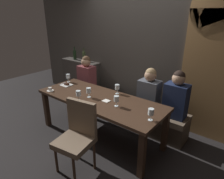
% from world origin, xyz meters
% --- Properties ---
extents(ground, '(9.00, 9.00, 0.00)m').
position_xyz_m(ground, '(0.00, 0.00, 0.00)').
color(ground, black).
extents(back_wall_tiled, '(6.00, 0.12, 3.00)m').
position_xyz_m(back_wall_tiled, '(0.00, 1.22, 1.50)').
color(back_wall_tiled, '#423D38').
rests_on(back_wall_tiled, ground).
extents(arched_door, '(0.90, 0.05, 2.55)m').
position_xyz_m(arched_door, '(1.35, 1.15, 1.36)').
color(arched_door, olive).
rests_on(arched_door, ground).
extents(back_counter, '(1.10, 0.28, 0.95)m').
position_xyz_m(back_counter, '(-1.55, 1.04, 0.47)').
color(back_counter, '#38342F').
rests_on(back_counter, ground).
extents(dining_table, '(2.20, 0.84, 0.74)m').
position_xyz_m(dining_table, '(0.00, 0.00, 0.65)').
color(dining_table, '#342217').
rests_on(dining_table, ground).
extents(banquette_bench, '(2.50, 0.44, 0.45)m').
position_xyz_m(banquette_bench, '(0.00, 0.70, 0.23)').
color(banquette_bench, '#40352A').
rests_on(banquette_bench, ground).
extents(chair_near_side, '(0.51, 0.51, 0.98)m').
position_xyz_m(chair_near_side, '(0.26, -0.72, 0.56)').
color(chair_near_side, '#3D281C').
rests_on(chair_near_side, ground).
extents(diner_redhead, '(0.36, 0.24, 0.75)m').
position_xyz_m(diner_redhead, '(-0.98, 0.68, 0.80)').
color(diner_redhead, brown).
rests_on(diner_redhead, banquette_bench).
extents(diner_bearded, '(0.36, 0.24, 0.74)m').
position_xyz_m(diner_bearded, '(0.55, 0.68, 0.80)').
color(diner_bearded, '#4C515B').
rests_on(diner_bearded, banquette_bench).
extents(diner_far_end, '(0.36, 0.24, 0.78)m').
position_xyz_m(diner_far_end, '(1.01, 0.70, 0.82)').
color(diner_far_end, '#192342').
rests_on(diner_far_end, banquette_bench).
extents(wine_bottle_dark_red, '(0.08, 0.08, 0.33)m').
position_xyz_m(wine_bottle_dark_red, '(-1.74, 1.04, 1.07)').
color(wine_bottle_dark_red, black).
rests_on(wine_bottle_dark_red, back_counter).
extents(wine_bottle_pale_label, '(0.08, 0.08, 0.33)m').
position_xyz_m(wine_bottle_pale_label, '(-1.44, 1.06, 1.07)').
color(wine_bottle_pale_label, '#384728').
rests_on(wine_bottle_pale_label, back_counter).
extents(wine_glass_far_right, '(0.08, 0.08, 0.16)m').
position_xyz_m(wine_glass_far_right, '(-0.15, -0.08, 0.86)').
color(wine_glass_far_right, silver).
rests_on(wine_glass_far_right, dining_table).
extents(wine_glass_end_left, '(0.08, 0.08, 0.16)m').
position_xyz_m(wine_glass_end_left, '(-1.01, 0.20, 0.86)').
color(wine_glass_end_left, silver).
rests_on(wine_glass_end_left, dining_table).
extents(wine_glass_near_right, '(0.08, 0.08, 0.16)m').
position_xyz_m(wine_glass_near_right, '(0.40, -0.06, 0.85)').
color(wine_glass_near_right, silver).
rests_on(wine_glass_near_right, dining_table).
extents(wine_glass_end_right, '(0.08, 0.08, 0.16)m').
position_xyz_m(wine_glass_end_right, '(-0.19, -0.27, 0.85)').
color(wine_glass_end_right, silver).
rests_on(wine_glass_end_right, dining_table).
extents(wine_glass_far_left, '(0.08, 0.08, 0.16)m').
position_xyz_m(wine_glass_far_left, '(0.12, 0.33, 0.85)').
color(wine_glass_far_left, silver).
rests_on(wine_glass_far_left, dining_table).
extents(wine_glass_near_left, '(0.08, 0.08, 0.16)m').
position_xyz_m(wine_glass_near_left, '(0.99, -0.11, 0.85)').
color(wine_glass_near_left, silver).
rests_on(wine_glass_near_left, dining_table).
extents(espresso_cup, '(0.12, 0.12, 0.06)m').
position_xyz_m(espresso_cup, '(-0.89, -0.31, 0.77)').
color(espresso_cup, white).
rests_on(espresso_cup, dining_table).
extents(dessert_plate, '(0.19, 0.19, 0.05)m').
position_xyz_m(dessert_plate, '(-0.89, 0.05, 0.75)').
color(dessert_plate, white).
rests_on(dessert_plate, dining_table).
extents(fork_on_table, '(0.04, 0.17, 0.01)m').
position_xyz_m(fork_on_table, '(-1.03, 0.07, 0.74)').
color(fork_on_table, silver).
rests_on(fork_on_table, dining_table).
extents(folded_napkin, '(0.11, 0.10, 0.01)m').
position_xyz_m(folded_napkin, '(0.17, -0.02, 0.74)').
color(folded_napkin, silver).
rests_on(folded_napkin, dining_table).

